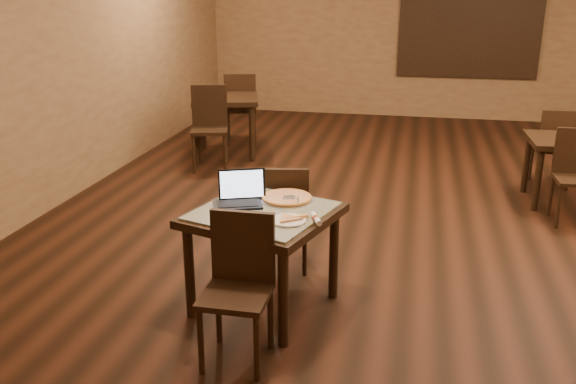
% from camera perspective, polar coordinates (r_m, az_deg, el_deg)
% --- Properties ---
extents(ground, '(10.00, 10.00, 0.00)m').
position_cam_1_polar(ground, '(6.48, 13.77, -2.14)').
color(ground, black).
rests_on(ground, ground).
extents(wall_back, '(8.00, 0.02, 3.00)m').
position_cam_1_polar(wall_back, '(11.10, 13.92, 14.42)').
color(wall_back, olive).
rests_on(wall_back, ground).
extents(wall_left, '(0.02, 10.00, 3.00)m').
position_cam_1_polar(wall_left, '(7.15, -19.77, 11.67)').
color(wall_left, olive).
rests_on(wall_left, ground).
extents(mural, '(2.34, 0.05, 1.64)m').
position_cam_1_polar(mural, '(11.08, 16.60, 14.45)').
color(mural, '#296399').
rests_on(mural, wall_back).
extents(tiled_table, '(1.15, 1.15, 0.76)m').
position_cam_1_polar(tiled_table, '(4.32, -2.33, -2.96)').
color(tiled_table, black).
rests_on(tiled_table, ground).
extents(chair_main_near, '(0.41, 0.41, 0.94)m').
position_cam_1_polar(chair_main_near, '(3.83, -4.60, -8.09)').
color(chair_main_near, black).
rests_on(chair_main_near, ground).
extents(chair_main_far, '(0.46, 0.46, 0.91)m').
position_cam_1_polar(chair_main_far, '(4.93, -0.36, -1.92)').
color(chair_main_far, black).
rests_on(chair_main_far, ground).
extents(laptop, '(0.41, 0.38, 0.23)m').
position_cam_1_polar(laptop, '(4.41, -4.54, -0.27)').
color(laptop, black).
rests_on(laptop, tiled_table).
extents(plate, '(0.24, 0.24, 0.01)m').
position_cam_1_polar(plate, '(4.07, 0.03, -2.68)').
color(plate, white).
rests_on(plate, tiled_table).
extents(pizza_slice, '(0.27, 0.27, 0.02)m').
position_cam_1_polar(pizza_slice, '(4.06, 0.03, -2.48)').
color(pizza_slice, beige).
rests_on(pizza_slice, plate).
extents(pizza_pan, '(0.39, 0.39, 0.01)m').
position_cam_1_polar(pizza_pan, '(4.48, -0.10, -0.69)').
color(pizza_pan, silver).
rests_on(pizza_pan, tiled_table).
extents(pizza_whole, '(0.36, 0.36, 0.03)m').
position_cam_1_polar(pizza_whole, '(4.47, -0.10, -0.51)').
color(pizza_whole, beige).
rests_on(pizza_whole, pizza_pan).
extents(spatula, '(0.13, 0.22, 0.01)m').
position_cam_1_polar(spatula, '(4.45, 0.10, -0.52)').
color(spatula, silver).
rests_on(spatula, pizza_whole).
extents(napkin_roll, '(0.11, 0.18, 0.04)m').
position_cam_1_polar(napkin_roll, '(4.07, 2.63, -2.51)').
color(napkin_roll, white).
rests_on(napkin_roll, tiled_table).
extents(other_table_a, '(0.79, 0.79, 0.72)m').
position_cam_1_polar(other_table_a, '(7.13, 24.52, 3.63)').
color(other_table_a, black).
rests_on(other_table_a, ground).
extents(other_table_a_chair_near, '(0.42, 0.42, 0.93)m').
position_cam_1_polar(other_table_a_chair_near, '(6.64, 25.32, 1.83)').
color(other_table_a_chair_near, black).
rests_on(other_table_a_chair_near, ground).
extents(other_table_a_chair_far, '(0.42, 0.42, 0.93)m').
position_cam_1_polar(other_table_a_chair_far, '(7.66, 23.68, 4.15)').
color(other_table_a_chair_far, black).
rests_on(other_table_a_chair_far, ground).
extents(other_table_b, '(1.07, 1.07, 0.81)m').
position_cam_1_polar(other_table_b, '(8.44, -5.84, 7.93)').
color(other_table_b, black).
rests_on(other_table_b, ground).
extents(other_table_b_chair_near, '(0.56, 0.56, 1.05)m').
position_cam_1_polar(other_table_b_chair_near, '(7.89, -7.35, 6.50)').
color(other_table_b_chair_near, black).
rests_on(other_table_b_chair_near, ground).
extents(other_table_b_chair_far, '(0.56, 0.56, 1.05)m').
position_cam_1_polar(other_table_b_chair_far, '(9.02, -4.48, 8.15)').
color(other_table_b_chair_far, black).
rests_on(other_table_b_chair_far, ground).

